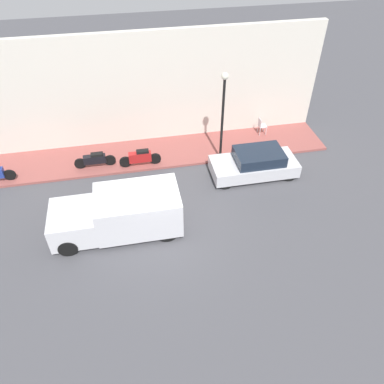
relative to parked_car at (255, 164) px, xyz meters
The scene contains 9 objects.
ground_plane 5.36m from the parked_car, 121.65° to the left, with size 60.00×60.00×0.00m, color #47474C.
sidewalk 5.21m from the parked_car, 61.09° to the left, with size 2.62×17.65×0.12m.
building_facade 6.41m from the parked_car, 48.84° to the left, with size 0.30×17.65×5.60m.
parked_car is the anchor object (origin of this frame).
delivery_van 6.79m from the parked_car, 111.06° to the left, with size 2.04×4.93×1.75m.
motorcycle_black 7.52m from the parked_car, 75.61° to the left, with size 0.30×1.93×0.74m.
motorcycle_red 5.40m from the parked_car, 73.15° to the left, with size 0.30×1.98×0.83m.
streetlamp 3.03m from the parked_car, 42.69° to the left, with size 0.32×0.32×4.39m.
cafe_chair 3.45m from the parked_car, 23.76° to the right, with size 0.40×0.40×0.90m.
Camera 1 is at (-10.30, 0.99, 10.97)m, focal length 35.00 mm.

